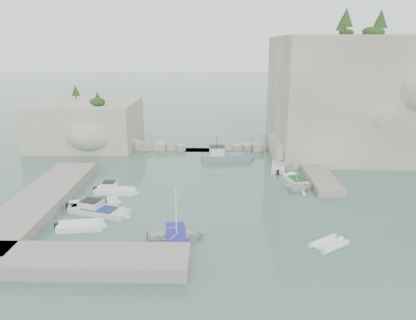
{
  "coord_description": "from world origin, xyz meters",
  "views": [
    {
      "loc": [
        0.92,
        -38.94,
        15.97
      ],
      "look_at": [
        0.0,
        6.0,
        3.0
      ],
      "focal_mm": 35.0,
      "sensor_mm": 36.0,
      "label": 1
    }
  ],
  "objects_px": {
    "tender_east_c": "(278,169)",
    "motorboat_e": "(81,229)",
    "rowboat": "(177,239)",
    "tender_east_b": "(297,183)",
    "inflatable_dinghy": "(329,246)",
    "tender_east_d": "(289,168)",
    "motorboat_c": "(94,206)",
    "tender_east_a": "(298,191)",
    "motorboat_d": "(100,214)",
    "work_boat": "(226,160)",
    "motorboat_b": "(115,193)"
  },
  "relations": [
    {
      "from": "tender_east_c",
      "to": "motorboat_e",
      "type": "bearing_deg",
      "value": 141.06
    },
    {
      "from": "rowboat",
      "to": "tender_east_b",
      "type": "height_order",
      "value": "rowboat"
    },
    {
      "from": "inflatable_dinghy",
      "to": "tender_east_d",
      "type": "bearing_deg",
      "value": 52.77
    },
    {
      "from": "motorboat_c",
      "to": "inflatable_dinghy",
      "type": "xyz_separation_m",
      "value": [
        21.7,
        -7.9,
        0.0
      ]
    },
    {
      "from": "tender_east_a",
      "to": "tender_east_d",
      "type": "xyz_separation_m",
      "value": [
        0.54,
        8.64,
        0.0
      ]
    },
    {
      "from": "motorboat_d",
      "to": "tender_east_d",
      "type": "relative_size",
      "value": 1.7
    },
    {
      "from": "motorboat_d",
      "to": "work_boat",
      "type": "xyz_separation_m",
      "value": [
        12.78,
        19.12,
        0.0
      ]
    },
    {
      "from": "motorboat_d",
      "to": "motorboat_e",
      "type": "height_order",
      "value": "motorboat_d"
    },
    {
      "from": "tender_east_c",
      "to": "tender_east_d",
      "type": "distance_m",
      "value": 1.59
    },
    {
      "from": "tender_east_d",
      "to": "tender_east_a",
      "type": "bearing_deg",
      "value": 160.73
    },
    {
      "from": "motorboat_d",
      "to": "tender_east_b",
      "type": "xyz_separation_m",
      "value": [
        20.89,
        9.44,
        0.0
      ]
    },
    {
      "from": "motorboat_b",
      "to": "work_boat",
      "type": "distance_m",
      "value": 18.44
    },
    {
      "from": "motorboat_e",
      "to": "tender_east_b",
      "type": "distance_m",
      "value": 25.14
    },
    {
      "from": "motorboat_d",
      "to": "motorboat_e",
      "type": "distance_m",
      "value": 3.39
    },
    {
      "from": "motorboat_b",
      "to": "tender_east_b",
      "type": "relative_size",
      "value": 1.01
    },
    {
      "from": "motorboat_d",
      "to": "tender_east_d",
      "type": "xyz_separation_m",
      "value": [
        21.06,
        15.32,
        0.0
      ]
    },
    {
      "from": "tender_east_a",
      "to": "motorboat_e",
      "type": "bearing_deg",
      "value": 101.63
    },
    {
      "from": "motorboat_e",
      "to": "work_boat",
      "type": "xyz_separation_m",
      "value": [
        13.57,
        22.42,
        0.0
      ]
    },
    {
      "from": "motorboat_c",
      "to": "tender_east_c",
      "type": "height_order",
      "value": "same"
    },
    {
      "from": "rowboat",
      "to": "motorboat_e",
      "type": "bearing_deg",
      "value": 68.77
    },
    {
      "from": "tender_east_a",
      "to": "tender_east_b",
      "type": "height_order",
      "value": "tender_east_a"
    },
    {
      "from": "motorboat_c",
      "to": "tender_east_c",
      "type": "distance_m",
      "value": 24.44
    },
    {
      "from": "motorboat_d",
      "to": "work_boat",
      "type": "bearing_deg",
      "value": 74.32
    },
    {
      "from": "motorboat_b",
      "to": "motorboat_d",
      "type": "bearing_deg",
      "value": -87.18
    },
    {
      "from": "motorboat_e",
      "to": "tender_east_b",
      "type": "bearing_deg",
      "value": 21.55
    },
    {
      "from": "motorboat_e",
      "to": "rowboat",
      "type": "relative_size",
      "value": 0.88
    },
    {
      "from": "motorboat_c",
      "to": "tender_east_b",
      "type": "xyz_separation_m",
      "value": [
        21.99,
        7.6,
        0.0
      ]
    },
    {
      "from": "motorboat_e",
      "to": "inflatable_dinghy",
      "type": "relative_size",
      "value": 1.3
    },
    {
      "from": "inflatable_dinghy",
      "to": "tender_east_c",
      "type": "bearing_deg",
      "value": 56.98
    },
    {
      "from": "rowboat",
      "to": "motorboat_b",
      "type": "bearing_deg",
      "value": 26.41
    },
    {
      "from": "motorboat_d",
      "to": "motorboat_e",
      "type": "bearing_deg",
      "value": -85.31
    },
    {
      "from": "motorboat_c",
      "to": "work_boat",
      "type": "relative_size",
      "value": 0.71
    },
    {
      "from": "motorboat_c",
      "to": "tender_east_b",
      "type": "relative_size",
      "value": 1.11
    },
    {
      "from": "tender_east_b",
      "to": "tender_east_c",
      "type": "bearing_deg",
      "value": -0.24
    },
    {
      "from": "tender_east_c",
      "to": "work_boat",
      "type": "height_order",
      "value": "work_boat"
    },
    {
      "from": "tender_east_b",
      "to": "tender_east_d",
      "type": "relative_size",
      "value": 1.23
    },
    {
      "from": "motorboat_e",
      "to": "tender_east_c",
      "type": "relative_size",
      "value": 0.84
    },
    {
      "from": "motorboat_e",
      "to": "inflatable_dinghy",
      "type": "height_order",
      "value": "motorboat_e"
    },
    {
      "from": "motorboat_e",
      "to": "rowboat",
      "type": "distance_m",
      "value": 8.97
    },
    {
      "from": "motorboat_d",
      "to": "tender_east_c",
      "type": "distance_m",
      "value": 24.6
    },
    {
      "from": "motorboat_c",
      "to": "tender_east_b",
      "type": "bearing_deg",
      "value": 1.78
    },
    {
      "from": "work_boat",
      "to": "tender_east_d",
      "type": "bearing_deg",
      "value": -31.92
    },
    {
      "from": "tender_east_a",
      "to": "tender_east_c",
      "type": "relative_size",
      "value": 0.63
    },
    {
      "from": "tender_east_a",
      "to": "work_boat",
      "type": "xyz_separation_m",
      "value": [
        -7.74,
        12.43,
        0.0
      ]
    },
    {
      "from": "tender_east_c",
      "to": "work_boat",
      "type": "xyz_separation_m",
      "value": [
        -6.73,
        4.14,
        0.0
      ]
    },
    {
      "from": "tender_east_b",
      "to": "tender_east_a",
      "type": "bearing_deg",
      "value": 158.2
    },
    {
      "from": "rowboat",
      "to": "work_boat",
      "type": "relative_size",
      "value": 0.66
    },
    {
      "from": "motorboat_e",
      "to": "motorboat_c",
      "type": "relative_size",
      "value": 0.82
    },
    {
      "from": "motorboat_b",
      "to": "work_boat",
      "type": "height_order",
      "value": "work_boat"
    },
    {
      "from": "motorboat_c",
      "to": "tender_east_b",
      "type": "distance_m",
      "value": 23.26
    }
  ]
}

